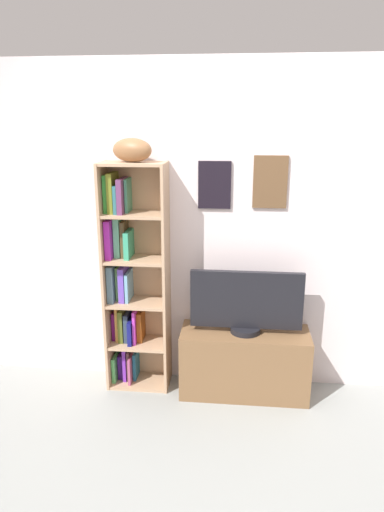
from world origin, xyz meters
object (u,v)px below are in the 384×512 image
at_px(bookshelf, 130,280).
at_px(television, 246,303).
at_px(tv_stand, 244,362).
at_px(football, 132,150).

relative_size(bookshelf, television, 2.12).
height_order(bookshelf, tv_stand, bookshelf).
distance_m(football, tv_stand, 1.75).
height_order(football, tv_stand, football).
xyz_separation_m(football, television, (0.81, -0.05, -1.07)).
bearing_deg(television, football, 176.75).
distance_m(bookshelf, tv_stand, 1.05).
bearing_deg(football, bookshelf, 151.47).
xyz_separation_m(football, tv_stand, (0.81, -0.05, -1.55)).
bearing_deg(bookshelf, football, -28.53).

